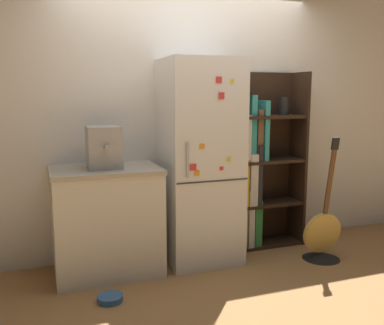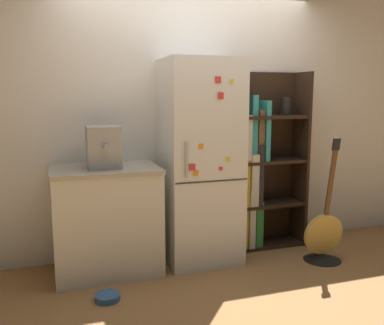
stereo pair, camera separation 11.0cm
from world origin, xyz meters
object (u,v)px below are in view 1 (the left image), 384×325
Objects in this scene: guitar at (322,242)px; pet_bowl at (110,298)px; refrigerator at (200,162)px; espresso_machine at (104,147)px; bookshelf at (258,168)px.

guitar reaches higher than pet_bowl.
pet_bowl is at bearing -175.53° from guitar.
refrigerator reaches higher than espresso_machine.
refrigerator is 1.43m from pet_bowl.
espresso_machine is 1.80× the size of pet_bowl.
guitar is at bearing 4.47° from pet_bowl.
guitar is at bearing -20.35° from refrigerator.
bookshelf reaches higher than pet_bowl.
espresso_machine is at bearing 169.45° from guitar.
bookshelf is 8.99× the size of pet_bowl.
refrigerator is at bearing 2.37° from espresso_machine.
guitar is (0.39, -0.58, -0.64)m from bookshelf.
bookshelf is (0.70, 0.17, -0.13)m from refrigerator.
pet_bowl is at bearing -156.06° from bookshelf.
bookshelf is 1.63m from espresso_machine.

